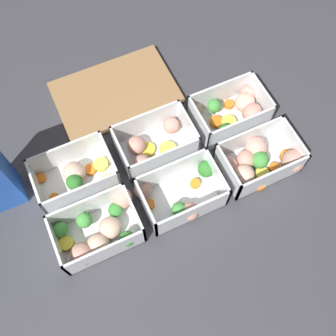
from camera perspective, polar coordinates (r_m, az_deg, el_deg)
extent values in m
plane|color=#38383D|center=(0.85, 0.00, -0.72)|extent=(4.00, 4.00, 0.00)
cube|color=white|center=(0.82, -9.91, -9.40)|extent=(0.16, 0.11, 0.00)
cube|color=white|center=(0.77, -8.95, -12.07)|extent=(0.16, 0.01, 0.07)
cube|color=white|center=(0.80, -11.58, -5.49)|extent=(0.16, 0.01, 0.07)
cube|color=white|center=(0.79, -15.69, -10.86)|extent=(0.01, 0.11, 0.07)
cube|color=white|center=(0.79, -4.93, -6.48)|extent=(0.01, 0.11, 0.07)
cylinder|color=#519448|center=(0.82, -11.80, -7.83)|extent=(0.01, 0.01, 0.01)
sphere|color=#42933D|center=(0.80, -12.06, -7.42)|extent=(0.03, 0.03, 0.03)
cylinder|color=#49883F|center=(0.82, -7.50, -6.41)|extent=(0.01, 0.01, 0.01)
sphere|color=#388433|center=(0.80, -7.64, -6.03)|extent=(0.03, 0.03, 0.03)
cylinder|color=#49883F|center=(0.80, -5.83, -10.52)|extent=(0.01, 0.01, 0.01)
sphere|color=#388433|center=(0.78, -5.96, -10.16)|extent=(0.03, 0.03, 0.03)
sphere|color=tan|center=(0.79, -12.32, -12.08)|extent=(0.06, 0.06, 0.05)
cylinder|color=#519448|center=(0.83, -15.07, -8.97)|extent=(0.01, 0.01, 0.01)
sphere|color=#42933D|center=(0.81, -15.36, -8.63)|extent=(0.03, 0.03, 0.03)
sphere|color=beige|center=(0.79, -10.09, -10.78)|extent=(0.05, 0.05, 0.04)
sphere|color=beige|center=(0.79, -8.40, -8.57)|extent=(0.05, 0.05, 0.05)
cylinder|color=yellow|center=(0.82, -14.50, -10.60)|extent=(0.04, 0.04, 0.02)
sphere|color=tan|center=(0.81, -6.76, -4.37)|extent=(0.06, 0.06, 0.04)
cube|color=white|center=(0.83, 1.90, -4.37)|extent=(0.16, 0.11, 0.00)
cube|color=white|center=(0.78, 3.62, -6.65)|extent=(0.16, 0.01, 0.07)
cube|color=white|center=(0.82, 0.41, -0.47)|extent=(0.16, 0.01, 0.07)
cube|color=white|center=(0.79, -3.24, -5.76)|extent=(0.01, 0.11, 0.07)
cube|color=white|center=(0.82, 6.98, -1.29)|extent=(0.01, 0.11, 0.07)
cylinder|color=#519448|center=(0.81, 1.60, -6.40)|extent=(0.01, 0.01, 0.01)
sphere|color=#42933D|center=(0.80, 1.63, -6.00)|extent=(0.03, 0.03, 0.03)
sphere|color=tan|center=(0.82, -3.70, -3.11)|extent=(0.05, 0.05, 0.04)
cylinder|color=orange|center=(0.84, 3.95, -2.26)|extent=(0.03, 0.03, 0.01)
cylinder|color=orange|center=(0.82, -2.67, -5.28)|extent=(0.03, 0.03, 0.01)
sphere|color=tan|center=(0.80, 3.39, -6.20)|extent=(0.04, 0.04, 0.04)
cylinder|color=#407A37|center=(0.85, 5.44, -0.68)|extent=(0.01, 0.01, 0.01)
sphere|color=#2D7228|center=(0.83, 5.55, -0.15)|extent=(0.04, 0.04, 0.04)
cube|color=white|center=(0.88, 12.69, 0.45)|extent=(0.16, 0.11, 0.00)
cube|color=white|center=(0.84, 14.90, -1.41)|extent=(0.16, 0.01, 0.07)
cube|color=white|center=(0.87, 11.45, 4.20)|extent=(0.16, 0.01, 0.07)
cube|color=white|center=(0.82, 8.51, -0.61)|extent=(0.01, 0.11, 0.07)
cube|color=white|center=(0.89, 17.47, 3.35)|extent=(0.01, 0.11, 0.07)
sphere|color=#D19E8C|center=(0.87, 12.67, 2.92)|extent=(0.07, 0.07, 0.05)
cylinder|color=orange|center=(0.86, 13.06, -2.28)|extent=(0.04, 0.04, 0.01)
cylinder|color=orange|center=(0.90, 16.83, 1.62)|extent=(0.04, 0.04, 0.01)
sphere|color=tan|center=(0.85, 8.82, 0.28)|extent=(0.05, 0.05, 0.04)
sphere|color=tan|center=(0.86, 11.24, 1.27)|extent=(0.05, 0.05, 0.04)
cylinder|color=#DBC647|center=(0.87, 13.45, -0.80)|extent=(0.03, 0.03, 0.01)
sphere|color=beige|center=(0.84, 10.96, -0.95)|extent=(0.05, 0.05, 0.05)
cylinder|color=#519448|center=(0.87, 12.92, 0.57)|extent=(0.01, 0.01, 0.01)
sphere|color=#42933D|center=(0.86, 13.21, 1.17)|extent=(0.04, 0.04, 0.04)
cylinder|color=orange|center=(0.88, 15.10, -0.03)|extent=(0.03, 0.03, 0.01)
sphere|color=tan|center=(0.88, 17.68, 0.97)|extent=(0.06, 0.06, 0.05)
cube|color=white|center=(0.87, -12.92, -1.77)|extent=(0.16, 0.11, 0.00)
cube|color=white|center=(0.81, -12.23, -3.83)|extent=(0.16, 0.01, 0.07)
cube|color=white|center=(0.86, -14.50, 1.98)|extent=(0.16, 0.01, 0.07)
cube|color=white|center=(0.84, -18.37, -2.90)|extent=(0.01, 0.11, 0.07)
cube|color=white|center=(0.84, -8.38, 1.23)|extent=(0.01, 0.11, 0.07)
cylinder|color=#407A37|center=(0.85, -13.11, -2.58)|extent=(0.01, 0.01, 0.02)
sphere|color=#2D7228|center=(0.83, -13.42, -2.00)|extent=(0.03, 0.03, 0.03)
cylinder|color=#DBC647|center=(0.87, -9.71, 0.50)|extent=(0.04, 0.04, 0.01)
sphere|color=beige|center=(0.85, -13.44, -0.63)|extent=(0.05, 0.05, 0.05)
cylinder|color=orange|center=(0.86, -16.10, -4.25)|extent=(0.03, 0.03, 0.01)
cylinder|color=yellow|center=(0.84, -8.65, -2.34)|extent=(0.05, 0.05, 0.02)
cylinder|color=orange|center=(0.88, -17.96, -1.41)|extent=(0.02, 0.02, 0.01)
cylinder|color=orange|center=(0.87, -11.17, -0.22)|extent=(0.03, 0.03, 0.01)
cube|color=white|center=(0.88, -1.79, 2.83)|extent=(0.16, 0.11, 0.00)
cube|color=white|center=(0.83, -0.40, 1.10)|extent=(0.16, 0.01, 0.07)
cube|color=white|center=(0.87, -3.25, 6.58)|extent=(0.16, 0.01, 0.07)
cube|color=white|center=(0.84, -6.80, 1.89)|extent=(0.01, 0.11, 0.07)
cube|color=white|center=(0.87, 2.94, 5.85)|extent=(0.01, 0.11, 0.07)
sphere|color=tan|center=(0.88, 0.47, 6.19)|extent=(0.05, 0.05, 0.04)
cylinder|color=yellow|center=(0.87, -2.94, 2.68)|extent=(0.04, 0.04, 0.01)
cylinder|color=#DBC647|center=(0.87, -0.03, 2.62)|extent=(0.05, 0.05, 0.01)
sphere|color=tan|center=(0.84, -3.73, 0.71)|extent=(0.04, 0.04, 0.04)
cylinder|color=#DBC647|center=(0.87, 2.68, 2.57)|extent=(0.04, 0.04, 0.02)
sphere|color=tan|center=(0.86, -4.60, 3.33)|extent=(0.05, 0.05, 0.04)
cube|color=white|center=(0.93, 8.67, 7.04)|extent=(0.16, 0.11, 0.00)
cube|color=white|center=(0.88, 10.57, 5.62)|extent=(0.16, 0.01, 0.07)
cube|color=white|center=(0.92, 7.42, 10.64)|extent=(0.16, 0.01, 0.07)
cube|color=white|center=(0.87, 4.43, 6.44)|extent=(0.01, 0.11, 0.07)
cube|color=white|center=(0.93, 13.26, 9.80)|extent=(0.01, 0.11, 0.07)
sphere|color=beige|center=(0.93, 11.09, 9.33)|extent=(0.06, 0.06, 0.05)
cylinder|color=orange|center=(0.92, 12.31, 6.24)|extent=(0.04, 0.04, 0.01)
cylinder|color=#407A37|center=(0.90, 8.20, 4.79)|extent=(0.01, 0.01, 0.01)
sphere|color=#2D7228|center=(0.88, 8.36, 5.39)|extent=(0.03, 0.03, 0.03)
cylinder|color=orange|center=(0.94, 8.86, 9.11)|extent=(0.03, 0.03, 0.01)
cylinder|color=#DBC647|center=(0.91, 8.78, 6.49)|extent=(0.04, 0.04, 0.02)
sphere|color=tan|center=(0.95, 11.54, 10.52)|extent=(0.05, 0.05, 0.04)
sphere|color=tan|center=(0.92, 12.10, 7.89)|extent=(0.05, 0.05, 0.05)
cylinder|color=#519448|center=(0.92, 6.60, 8.25)|extent=(0.01, 0.01, 0.02)
sphere|color=#42933D|center=(0.91, 6.73, 8.95)|extent=(0.03, 0.03, 0.03)
sphere|color=#D19E8C|center=(0.91, 3.91, 8.47)|extent=(0.04, 0.04, 0.04)
cylinder|color=orange|center=(0.91, 6.99, 6.66)|extent=(0.04, 0.04, 0.01)
cube|color=olive|center=(0.96, -7.64, 10.75)|extent=(0.28, 0.18, 0.02)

